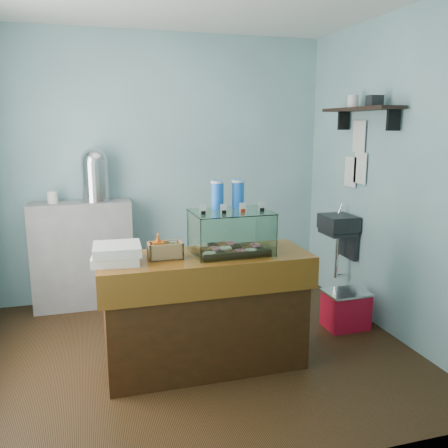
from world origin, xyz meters
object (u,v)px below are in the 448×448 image
object	(u,v)px
counter	(205,311)
red_cooler	(346,309)
coffee_urn	(95,173)
display_case	(230,231)

from	to	relation	value
counter	red_cooler	xyz separation A→B (m)	(1.43, 0.33, -0.28)
coffee_urn	red_cooler	distance (m)	2.77
coffee_urn	red_cooler	xyz separation A→B (m)	(2.16, -1.25, -1.21)
display_case	red_cooler	distance (m)	1.54
counter	display_case	distance (m)	0.65
display_case	red_cooler	bearing A→B (deg)	12.29
counter	coffee_urn	bearing A→B (deg)	114.95
coffee_urn	display_case	bearing A→B (deg)	-58.49
counter	red_cooler	size ratio (longest dim) A/B	3.97
display_case	red_cooler	xyz separation A→B (m)	(1.22, 0.29, -0.89)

